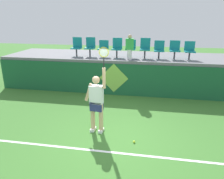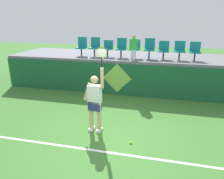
{
  "view_description": "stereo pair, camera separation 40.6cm",
  "coord_description": "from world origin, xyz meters",
  "px_view_note": "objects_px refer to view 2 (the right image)",
  "views": [
    {
      "loc": [
        0.89,
        -5.33,
        3.34
      ],
      "look_at": [
        -0.29,
        1.31,
        1.05
      ],
      "focal_mm": 35.0,
      "sensor_mm": 36.0,
      "label": 1
    },
    {
      "loc": [
        1.29,
        -5.25,
        3.34
      ],
      "look_at": [
        -0.29,
        1.31,
        1.05
      ],
      "focal_mm": 35.0,
      "sensor_mm": 36.0,
      "label": 2
    }
  ],
  "objects_px": {
    "stadium_chair_7": "(180,50)",
    "spectator_0": "(134,47)",
    "stadium_chair_8": "(195,50)",
    "stadium_chair_2": "(108,48)",
    "tennis_ball": "(131,142)",
    "stadium_chair_6": "(164,49)",
    "tennis_player": "(95,101)",
    "stadium_chair_3": "(121,47)",
    "stadium_chair_1": "(95,46)",
    "stadium_chair_0": "(82,46)",
    "stadium_chair_4": "(135,48)",
    "stadium_chair_5": "(150,48)",
    "water_bottle": "(134,58)"
  },
  "relations": [
    {
      "from": "stadium_chair_7",
      "to": "spectator_0",
      "type": "distance_m",
      "value": 1.99
    },
    {
      "from": "stadium_chair_7",
      "to": "stadium_chair_8",
      "type": "bearing_deg",
      "value": -0.0
    },
    {
      "from": "stadium_chair_2",
      "to": "stadium_chair_8",
      "type": "distance_m",
      "value": 3.81
    },
    {
      "from": "tennis_ball",
      "to": "stadium_chair_6",
      "type": "relative_size",
      "value": 0.08
    },
    {
      "from": "tennis_ball",
      "to": "spectator_0",
      "type": "xyz_separation_m",
      "value": [
        -0.59,
        4.2,
        2.03
      ]
    },
    {
      "from": "tennis_ball",
      "to": "stadium_chair_7",
      "type": "distance_m",
      "value": 5.21
    },
    {
      "from": "tennis_player",
      "to": "stadium_chair_7",
      "type": "relative_size",
      "value": 3.22
    },
    {
      "from": "stadium_chair_3",
      "to": "spectator_0",
      "type": "distance_m",
      "value": 0.77
    },
    {
      "from": "stadium_chair_1",
      "to": "spectator_0",
      "type": "bearing_deg",
      "value": -13.53
    },
    {
      "from": "stadium_chair_0",
      "to": "stadium_chair_7",
      "type": "xyz_separation_m",
      "value": [
        4.47,
        -0.01,
        -0.03
      ]
    },
    {
      "from": "stadium_chair_0",
      "to": "stadium_chair_2",
      "type": "bearing_deg",
      "value": -0.53
    },
    {
      "from": "tennis_ball",
      "to": "stadium_chair_1",
      "type": "xyz_separation_m",
      "value": [
        -2.48,
        4.65,
        1.96
      ]
    },
    {
      "from": "stadium_chair_1",
      "to": "stadium_chair_2",
      "type": "distance_m",
      "value": 0.63
    },
    {
      "from": "stadium_chair_4",
      "to": "spectator_0",
      "type": "relative_size",
      "value": 0.75
    },
    {
      "from": "spectator_0",
      "to": "stadium_chair_5",
      "type": "bearing_deg",
      "value": 35.06
    },
    {
      "from": "stadium_chair_1",
      "to": "stadium_chair_7",
      "type": "relative_size",
      "value": 1.1
    },
    {
      "from": "stadium_chair_5",
      "to": "spectator_0",
      "type": "height_order",
      "value": "spectator_0"
    },
    {
      "from": "stadium_chair_4",
      "to": "stadium_chair_0",
      "type": "bearing_deg",
      "value": 179.75
    },
    {
      "from": "stadium_chair_1",
      "to": "stadium_chair_4",
      "type": "height_order",
      "value": "stadium_chair_1"
    },
    {
      "from": "water_bottle",
      "to": "stadium_chair_3",
      "type": "relative_size",
      "value": 0.24
    },
    {
      "from": "water_bottle",
      "to": "stadium_chair_5",
      "type": "distance_m",
      "value": 0.95
    },
    {
      "from": "stadium_chair_8",
      "to": "stadium_chair_2",
      "type": "bearing_deg",
      "value": -179.93
    },
    {
      "from": "stadium_chair_1",
      "to": "tennis_ball",
      "type": "bearing_deg",
      "value": -61.95
    },
    {
      "from": "stadium_chair_0",
      "to": "stadium_chair_8",
      "type": "height_order",
      "value": "stadium_chair_0"
    },
    {
      "from": "tennis_player",
      "to": "stadium_chair_0",
      "type": "distance_m",
      "value": 4.75
    },
    {
      "from": "water_bottle",
      "to": "stadium_chair_7",
      "type": "distance_m",
      "value": 1.99
    },
    {
      "from": "water_bottle",
      "to": "stadium_chair_0",
      "type": "xyz_separation_m",
      "value": [
        -2.62,
        0.66,
        0.36
      ]
    },
    {
      "from": "stadium_chair_6",
      "to": "stadium_chair_8",
      "type": "xyz_separation_m",
      "value": [
        1.29,
        -0.0,
        -0.0
      ]
    },
    {
      "from": "stadium_chair_0",
      "to": "stadium_chair_3",
      "type": "distance_m",
      "value": 1.92
    },
    {
      "from": "tennis_player",
      "to": "stadium_chair_5",
      "type": "distance_m",
      "value": 4.49
    },
    {
      "from": "water_bottle",
      "to": "stadium_chair_2",
      "type": "bearing_deg",
      "value": 154.22
    },
    {
      "from": "stadium_chair_2",
      "to": "stadium_chair_1",
      "type": "bearing_deg",
      "value": 179.05
    },
    {
      "from": "stadium_chair_1",
      "to": "stadium_chair_2",
      "type": "relative_size",
      "value": 1.16
    },
    {
      "from": "water_bottle",
      "to": "stadium_chair_4",
      "type": "relative_size",
      "value": 0.26
    },
    {
      "from": "stadium_chair_2",
      "to": "tennis_ball",
      "type": "bearing_deg",
      "value": -68.28
    },
    {
      "from": "stadium_chair_6",
      "to": "stadium_chair_8",
      "type": "bearing_deg",
      "value": -0.04
    },
    {
      "from": "water_bottle",
      "to": "stadium_chair_6",
      "type": "distance_m",
      "value": 1.39
    },
    {
      "from": "stadium_chair_0",
      "to": "stadium_chair_4",
      "type": "xyz_separation_m",
      "value": [
        2.54,
        -0.01,
        -0.01
      ]
    },
    {
      "from": "stadium_chair_3",
      "to": "spectator_0",
      "type": "relative_size",
      "value": 0.81
    },
    {
      "from": "tennis_ball",
      "to": "stadium_chair_8",
      "type": "xyz_separation_m",
      "value": [
        1.96,
        4.65,
        1.91
      ]
    },
    {
      "from": "stadium_chair_3",
      "to": "stadium_chair_2",
      "type": "bearing_deg",
      "value": -178.97
    },
    {
      "from": "stadium_chair_2",
      "to": "stadium_chair_3",
      "type": "bearing_deg",
      "value": 1.03
    },
    {
      "from": "stadium_chair_0",
      "to": "stadium_chair_7",
      "type": "distance_m",
      "value": 4.47
    },
    {
      "from": "stadium_chair_1",
      "to": "stadium_chair_0",
      "type": "bearing_deg",
      "value": 179.88
    },
    {
      "from": "stadium_chair_4",
      "to": "stadium_chair_1",
      "type": "bearing_deg",
      "value": 179.7
    },
    {
      "from": "stadium_chair_3",
      "to": "stadium_chair_1",
      "type": "bearing_deg",
      "value": -179.96
    },
    {
      "from": "stadium_chair_7",
      "to": "stadium_chair_6",
      "type": "bearing_deg",
      "value": 179.92
    },
    {
      "from": "stadium_chair_2",
      "to": "stadium_chair_6",
      "type": "xyz_separation_m",
      "value": [
        2.52,
        0.01,
        0.0
      ]
    },
    {
      "from": "spectator_0",
      "to": "stadium_chair_2",
      "type": "bearing_deg",
      "value": 160.55
    },
    {
      "from": "stadium_chair_0",
      "to": "stadium_chair_6",
      "type": "distance_m",
      "value": 3.8
    }
  ]
}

